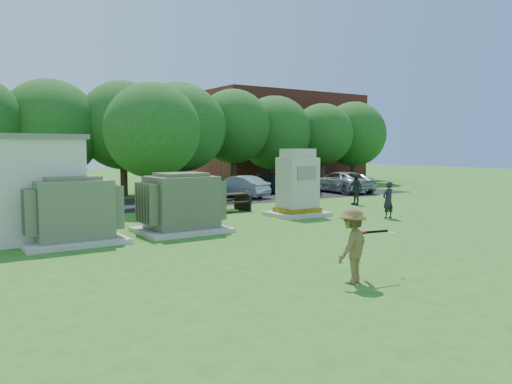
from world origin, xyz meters
TOP-DOWN VIEW (x-y plane):
  - ground at (0.00, 0.00)m, footprint 120.00×120.00m
  - brick_building at (18.00, 27.00)m, footprint 15.00×8.00m
  - parking_strip at (7.00, 13.50)m, footprint 20.00×6.00m
  - transformer_left at (-6.50, 4.50)m, footprint 3.00×2.40m
  - transformer_right at (-2.80, 4.50)m, footprint 3.00×2.40m
  - generator_cabinet at (3.21, 5.57)m, footprint 2.38×1.95m
  - picnic_table at (1.45, 8.57)m, footprint 1.90×1.42m
  - batter at (-2.59, -3.66)m, footprint 1.21×0.94m
  - person_by_generator at (5.80, 2.79)m, footprint 0.58×0.40m
  - person_walking_right at (8.23, 7.10)m, footprint 0.46×0.97m
  - car_white at (2.32, 13.25)m, footprint 2.84×4.47m
  - car_silver_a at (5.28, 13.87)m, footprint 2.53×4.18m
  - car_dark at (8.97, 13.65)m, footprint 2.34×4.74m
  - car_silver_b at (12.74, 13.01)m, footprint 2.61×5.12m
  - batting_equipment at (-1.99, -3.68)m, footprint 1.33×0.31m
  - tree_row at (1.75, 18.50)m, footprint 41.30×13.30m

SIDE VIEW (x-z plane):
  - ground at x=0.00m, z-range 0.00..0.00m
  - parking_strip at x=7.00m, z-range 0.00..0.01m
  - picnic_table at x=1.45m, z-range 0.10..0.91m
  - car_silver_a at x=5.28m, z-range 0.00..1.30m
  - car_dark at x=8.97m, z-range 0.00..1.33m
  - car_silver_b at x=12.74m, z-range 0.00..1.39m
  - car_white at x=2.32m, z-range 0.00..1.42m
  - person_by_generator at x=5.80m, z-range 0.00..1.55m
  - person_walking_right at x=8.23m, z-range 0.00..1.62m
  - batter at x=-2.59m, z-range 0.00..1.64m
  - transformer_left at x=-6.50m, z-range -0.07..2.00m
  - transformer_right at x=-2.80m, z-range -0.07..2.00m
  - batting_equipment at x=-1.99m, z-range 0.94..1.16m
  - generator_cabinet at x=3.21m, z-range -0.18..2.72m
  - brick_building at x=18.00m, z-range 0.00..8.00m
  - tree_row at x=1.75m, z-range 0.50..7.80m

